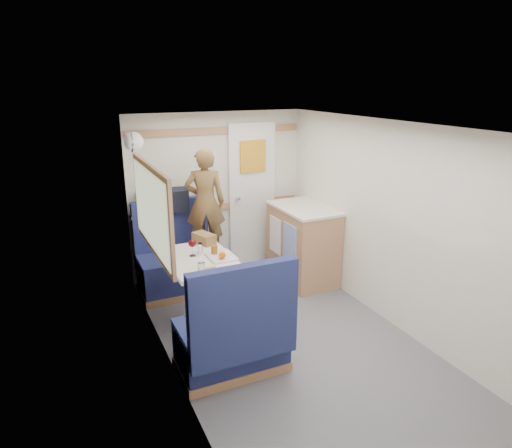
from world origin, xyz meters
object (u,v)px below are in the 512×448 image
bench_near (234,341)px  person (205,202)px  dome_light (133,142)px  duffel_bag (165,201)px  bench_far (178,266)px  tumbler_left (201,268)px  salt_grinder (200,250)px  beer_glass (214,250)px  orange_fruit (222,255)px  cheese_block (209,268)px  dinette_table (200,273)px  bread_loaf (204,238)px  galley_counter (302,243)px  tray (221,256)px  pepper_grinder (200,247)px  wine_glass (192,244)px

bench_near → person: (0.32, 1.61, 0.76)m
dome_light → duffel_bag: dome_light is taller
bench_far → tumbler_left: bearing=-94.8°
dome_light → salt_grinder: size_ratio=2.17×
tumbler_left → salt_grinder: bearing=73.3°
beer_glass → orange_fruit: bearing=-81.9°
cheese_block → duffel_bag: bearing=90.7°
dinette_table → bread_loaf: 0.46m
tumbler_left → cheese_block: bearing=14.1°
tumbler_left → bread_loaf: size_ratio=0.42×
galley_counter → tray: galley_counter is taller
tumbler_left → bread_loaf: bearing=69.8°
bench_near → pepper_grinder: (0.06, 1.01, 0.47)m
duffel_bag → tumbler_left: size_ratio=4.96×
orange_fruit → beer_glass: 0.16m
dinette_table → pepper_grinder: size_ratio=9.23×
tray → bread_loaf: bread_loaf is taller
tumbler_left → bench_near: bearing=-78.1°
bench_near → dome_light: (-0.39, 1.71, 1.45)m
person → pepper_grinder: bearing=85.2°
orange_fruit → bread_loaf: (-0.00, 0.52, 0.00)m
bench_near → salt_grinder: (0.04, 0.95, 0.47)m
bench_near → bread_loaf: bearing=82.1°
salt_grinder → person: bearing=66.7°
cheese_block → pepper_grinder: pepper_grinder is taller
pepper_grinder → wine_glass: bearing=-147.2°
dinette_table → salt_grinder: bearing=68.2°
bread_loaf → duffel_bag: bearing=106.4°
bench_far → person: (0.32, -0.12, 0.76)m
tumbler_left → salt_grinder: size_ratio=1.15×
pepper_grinder → cheese_block: bearing=-99.8°
dinette_table → duffel_bag: 1.21m
bench_near → orange_fruit: (0.18, 0.72, 0.47)m
salt_grinder → bench_near: bearing=-92.2°
duffel_bag → tumbler_left: 1.52m
bench_far → galley_counter: (1.47, -0.31, 0.17)m
galley_counter → tray: 1.44m
tumbler_left → beer_glass: size_ratio=1.07×
bench_near → cheese_block: bench_near is taller
person → bench_near: bearing=97.5°
galley_counter → salt_grinder: bearing=-162.2°
orange_fruit → cheese_block: size_ratio=0.62×
galley_counter → tumbler_left: 1.85m
person → cheese_block: bearing=91.1°
tray → pepper_grinder: bearing=122.9°
bench_far → salt_grinder: bearing=-87.4°
person → bread_loaf: bearing=87.2°
duffel_bag → wine_glass: 1.06m
bench_near → pepper_grinder: 1.11m
bench_far → beer_glass: (0.16, -0.86, 0.47)m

